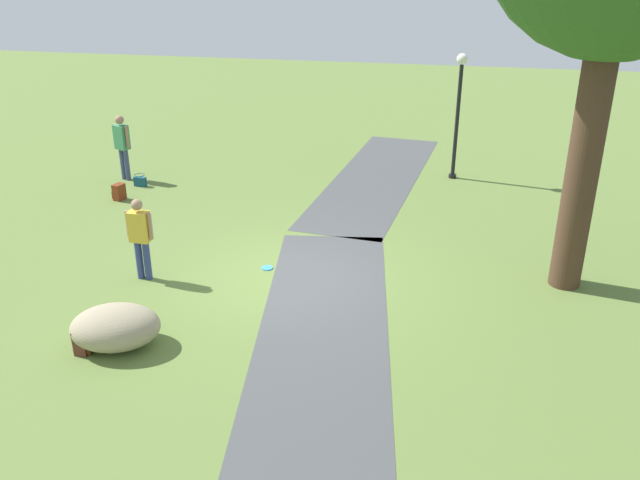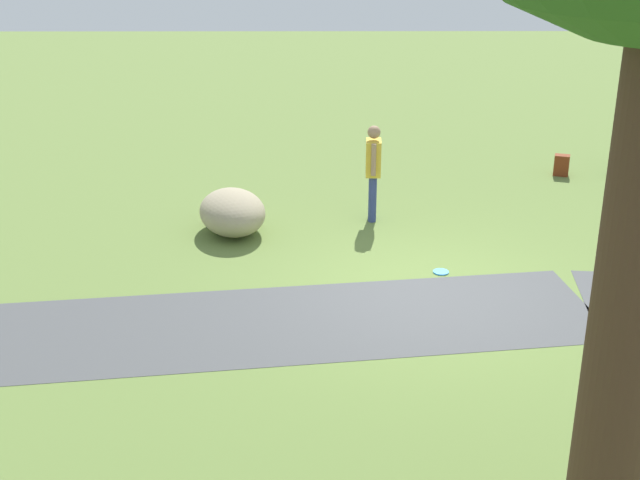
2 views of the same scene
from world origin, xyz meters
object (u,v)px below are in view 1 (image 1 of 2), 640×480
Objects in this scene: lamp_post at (459,102)px; man_near_boulder at (140,234)px; lawn_boulder at (115,327)px; woman_with_handbag at (122,143)px; spare_backpack_on_lawn at (119,192)px; frisbee_on_grass at (267,268)px; backpack_by_boulder at (84,341)px; handbag_on_grass at (140,181)px.

lamp_post is 2.05× the size of man_near_boulder.
lawn_boulder is 8.24m from woman_with_handbag.
spare_backpack_on_lawn is at bearing 19.80° from woman_with_handbag.
spare_backpack_on_lawn is (1.44, 0.52, -0.80)m from woman_with_handbag.
spare_backpack_on_lawn is at bearing -147.48° from man_near_boulder.
lamp_post reaches higher than spare_backpack_on_lawn.
spare_backpack_on_lawn is at bearing -122.72° from frisbee_on_grass.
man_near_boulder is at bearing -165.79° from lawn_boulder.
backpack_by_boulder is (9.52, -5.41, -1.82)m from lamp_post.
handbag_on_grass is at bearing 175.67° from spare_backpack_on_lawn.
backpack_by_boulder is at bearing -30.86° from frisbee_on_grass.
woman_with_handbag reaches higher than backpack_by_boulder.
lamp_post reaches higher than handbag_on_grass.
lamp_post is 7.34m from frisbee_on_grass.
backpack_by_boulder is at bearing 22.13° from spare_backpack_on_lawn.
backpack_by_boulder reaches higher than frisbee_on_grass.
lamp_post is 8.10× the size of spare_backpack_on_lawn.
lamp_post is 10.66m from lawn_boulder.
man_near_boulder is 2.47m from frisbee_on_grass.
lamp_post is at bearing 151.08° from frisbee_on_grass.
lamp_post is at bearing 102.20° from woman_with_handbag.
handbag_on_grass is 0.82× the size of spare_backpack_on_lawn.
handbag_on_grass is 1.47× the size of frisbee_on_grass.
lawn_boulder is 3.48m from frisbee_on_grass.
backpack_by_boulder is (2.49, 0.15, -0.72)m from man_near_boulder.
man_near_boulder is (-2.24, -0.57, 0.57)m from lawn_boulder.
woman_with_handbag is at bearing -150.71° from man_near_boulder.
handbag_on_grass is (-7.01, -2.89, -0.20)m from lawn_boulder.
lamp_post is at bearing 105.98° from handbag_on_grass.
woman_with_handbag is at bearing -130.73° from frisbee_on_grass.
backpack_by_boulder is at bearing -29.61° from lamp_post.
lawn_boulder is at bearing 121.12° from backpack_by_boulder.
lawn_boulder is at bearing 22.39° from handbag_on_grass.
handbag_on_grass is (2.26, -7.88, -1.88)m from lamp_post.
backpack_by_boulder is at bearing 3.34° from man_near_boulder.
woman_with_handbag is 5.96m from man_near_boulder.
lamp_post is at bearing 151.70° from lawn_boulder.
man_near_boulder is 4.82× the size of handbag_on_grass.
woman_with_handbag is at bearing -125.57° from handbag_on_grass.
frisbee_on_grass is at bearing 152.96° from lawn_boulder.
backpack_by_boulder is at bearing -58.88° from lawn_boulder.
frisbee_on_grass is at bearing -28.92° from lamp_post.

